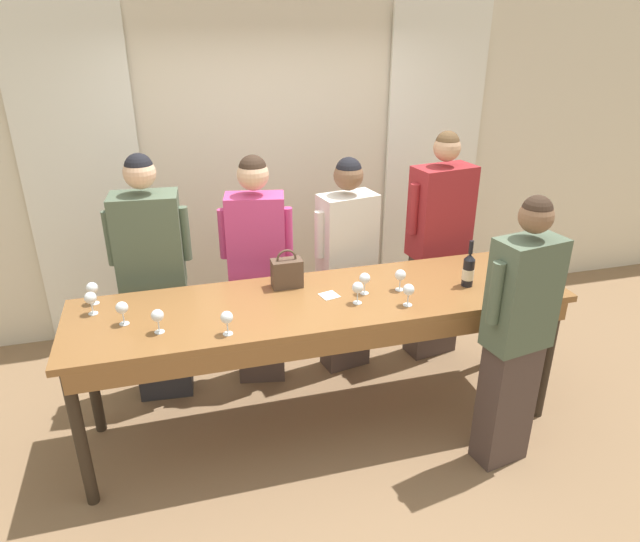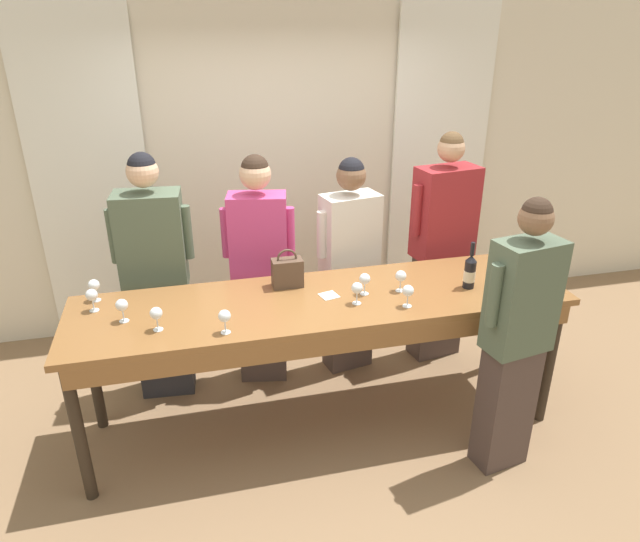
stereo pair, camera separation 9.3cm
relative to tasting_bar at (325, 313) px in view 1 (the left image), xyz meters
name	(u,v)px [view 1 (the left image)]	position (x,y,z in m)	size (l,w,h in m)	color
ground_plane	(323,421)	(0.00, 0.03, -0.87)	(18.00, 18.00, 0.00)	#846647
wall_back	(270,165)	(0.00, 1.73, 0.53)	(12.00, 0.06, 2.80)	beige
curtain_panel_left	(85,187)	(-1.49, 1.67, 0.47)	(0.89, 0.03, 2.69)	white
curtain_panel_right	(432,162)	(1.49, 1.67, 0.47)	(0.89, 0.03, 2.69)	white
tasting_bar	(325,313)	(0.00, 0.00, 0.00)	(3.11, 0.80, 0.96)	brown
wine_bottle	(468,270)	(0.95, -0.05, 0.20)	(0.08, 0.08, 0.31)	black
handbag	(287,272)	(-0.18, 0.26, 0.19)	(0.20, 0.11, 0.26)	brown
wine_glass_front_left	(365,279)	(0.27, 0.02, 0.19)	(0.07, 0.07, 0.14)	white
wine_glass_front_mid	(92,289)	(-1.37, 0.33, 0.19)	(0.07, 0.07, 0.14)	white
wine_glass_front_right	(409,290)	(0.47, -0.20, 0.19)	(0.07, 0.07, 0.14)	white
wine_glass_center_left	(122,308)	(-1.19, 0.02, 0.19)	(0.07, 0.07, 0.14)	white
wine_glass_center_mid	(157,316)	(-1.00, -0.13, 0.19)	(0.07, 0.07, 0.14)	white
wine_glass_center_right	(227,318)	(-0.63, -0.25, 0.19)	(0.07, 0.07, 0.14)	white
wine_glass_back_left	(358,288)	(0.18, -0.09, 0.19)	(0.07, 0.07, 0.14)	white
wine_glass_back_mid	(400,276)	(0.50, 0.01, 0.19)	(0.07, 0.07, 0.14)	white
wine_glass_back_right	(91,298)	(-1.37, 0.20, 0.19)	(0.07, 0.07, 0.14)	white
napkin	(329,295)	(0.04, 0.05, 0.09)	(0.13, 0.13, 0.00)	white
guest_olive_jacket	(154,281)	(-1.03, 0.69, 0.04)	(0.55, 0.30, 1.79)	#28282D
guest_pink_top	(258,270)	(-0.31, 0.69, 0.03)	(0.52, 0.30, 1.74)	#473833
guest_cream_sweater	(347,265)	(0.37, 0.69, 0.00)	(0.53, 0.31, 1.68)	#473833
guest_striped_shirt	(438,248)	(1.11, 0.69, 0.05)	(0.57, 0.32, 1.83)	#473833
host_pouring	(517,335)	(0.98, -0.59, 0.02)	(0.49, 0.28, 1.73)	#473833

